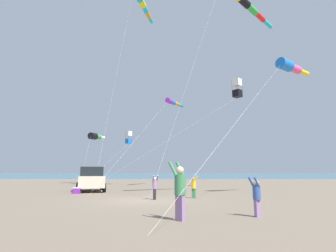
{
  "coord_description": "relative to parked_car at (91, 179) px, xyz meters",
  "views": [
    {
      "loc": [
        14.82,
        1.56,
        1.46
      ],
      "look_at": [
        -10.64,
        1.15,
        5.77
      ],
      "focal_mm": 29.2,
      "sensor_mm": 36.0,
      "label": 1
    }
  ],
  "objects": [
    {
      "name": "person_child_green_jacket",
      "position": [
        6.24,
        5.35,
        -0.24
      ],
      "size": [
        0.45,
        0.38,
        1.3
      ],
      "color": "#232328",
      "rests_on": "ground_plane"
    },
    {
      "name": "kite_box_green_low_center",
      "position": [
        -10.77,
        1.12,
        4.58
      ],
      "size": [
        8.94,
        3.2,
        6.28
      ],
      "color": "white",
      "rests_on": "ground_plane"
    },
    {
      "name": "person_child_grey_jacket",
      "position": [
        5.45,
        7.52,
        -0.27
      ],
      "size": [
        0.37,
        0.43,
        1.26
      ],
      "color": "#3D7F51",
      "rests_on": "ground_plane"
    },
    {
      "name": "kite_windsock_checkered_midright",
      "position": [
        3.35,
        14.44,
        7.68
      ],
      "size": [
        12.76,
        10.56,
        9.06
      ],
      "color": "blue",
      "rests_on": "ground_plane"
    },
    {
      "name": "parked_car",
      "position": [
        0.0,
        0.0,
        0.0
      ],
      "size": [
        4.66,
        3.11,
        1.85
      ],
      "color": "beige",
      "rests_on": "ground_plane"
    },
    {
      "name": "person_adult_flyer",
      "position": [
        12.71,
        6.54,
        0.03
      ],
      "size": [
        0.64,
        0.63,
        1.8
      ],
      "color": "#8E6B9E",
      "rests_on": "ground_plane"
    },
    {
      "name": "kite_windsock_long_streamer_right",
      "position": [
        -7.89,
        6.43,
        8.08
      ],
      "size": [
        14.41,
        6.69,
        9.45
      ],
      "color": "purple",
      "rests_on": "ground_plane"
    },
    {
      "name": "kite_windsock_striped_overhead",
      "position": [
        -7.44,
        2.7,
        20.14
      ],
      "size": [
        12.3,
        3.36,
        21.84
      ],
      "color": "#1EB7C6",
      "rests_on": "ground_plane"
    },
    {
      "name": "kite_box_blue_topmost",
      "position": [
        -5.12,
        12.82,
        8.84
      ],
      "size": [
        4.65,
        13.93,
        10.73
      ],
      "color": "white",
      "rests_on": "ground_plane"
    },
    {
      "name": "kite_windsock_magenta_far_left",
      "position": [
        -12.09,
        -3.25,
        4.88
      ],
      "size": [
        13.33,
        2.68,
        6.25
      ],
      "color": "black",
      "rests_on": "ground_plane"
    },
    {
      "name": "ocean_water_strip",
      "position": [
        -158.45,
        4.75,
        -0.95
      ],
      "size": [
        240.0,
        600.0,
        0.01
      ],
      "primitive_type": "cube",
      "color": "#386B84",
      "rests_on": "ground_plane"
    },
    {
      "name": "cooler_box",
      "position": [
        2.15,
        -0.29,
        -0.74
      ],
      "size": [
        0.62,
        0.42,
        0.42
      ],
      "color": "purple",
      "rests_on": "ground_plane"
    },
    {
      "name": "person_bystander_far",
      "position": [
        11.97,
        9.11,
        -0.24
      ],
      "size": [
        0.45,
        0.47,
        1.31
      ],
      "color": "#8E6B9E",
      "rests_on": "ground_plane"
    },
    {
      "name": "ground_plane",
      "position": [
        6.55,
        4.75,
        -0.95
      ],
      "size": [
        600.0,
        600.0,
        0.0
      ],
      "primitive_type": "plane",
      "color": "#756654"
    }
  ]
}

